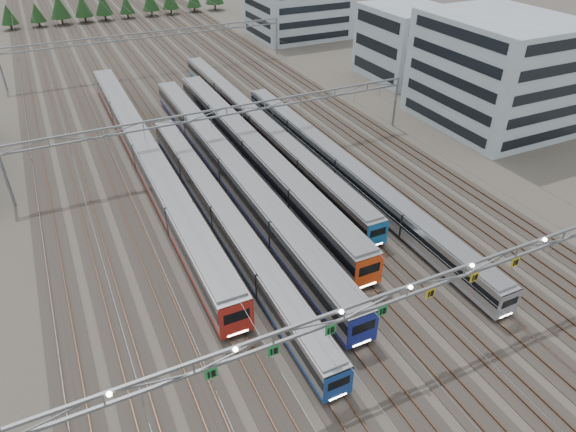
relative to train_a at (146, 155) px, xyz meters
name	(u,v)px	position (x,y,z in m)	size (l,w,h in m)	color
ground	(396,357)	(11.25, -41.81, -2.32)	(400.00, 400.00, 0.00)	#47423A
track_bed	(138,46)	(11.25, 58.19, -0.83)	(54.00, 260.00, 5.42)	#2D2823
train_a	(146,155)	(0.00, 0.00, 0.00)	(3.17, 68.74, 4.13)	black
train_b	(222,216)	(4.50, -17.87, -0.41)	(2.56, 51.51, 3.32)	black
train_c	(230,169)	(9.00, -8.31, -0.12)	(2.99, 63.22, 3.90)	black
train_d	(253,152)	(13.50, -5.17, -0.02)	(3.14, 57.52, 4.10)	black
train_e	(257,124)	(18.00, 4.06, -0.36)	(2.64, 65.60, 3.43)	black
train_f	(343,169)	(22.50, -14.08, -0.43)	(2.53, 57.18, 3.28)	black
gantry_near	(408,294)	(11.20, -41.92, 4.77)	(56.36, 0.61, 8.08)	gray
gantry_mid	(227,118)	(11.25, -1.81, 4.07)	(56.36, 0.36, 8.00)	gray
gantry_far	(150,39)	(11.25, 43.19, 4.07)	(56.36, 0.36, 8.00)	gray
depot_bldg_south	(495,72)	(53.68, -7.18, 6.01)	(18.00, 22.00, 16.66)	#94A5B1
depot_bldg_mid	(406,43)	(55.47, 17.94, 4.38)	(14.00, 16.00, 13.39)	#94A5B1
depot_bldg_north	(298,9)	(50.92, 55.73, 4.14)	(22.00, 18.00, 12.93)	#94A5B1
treeline	(82,7)	(4.05, 94.13, 1.91)	(81.20, 5.60, 7.02)	#332114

